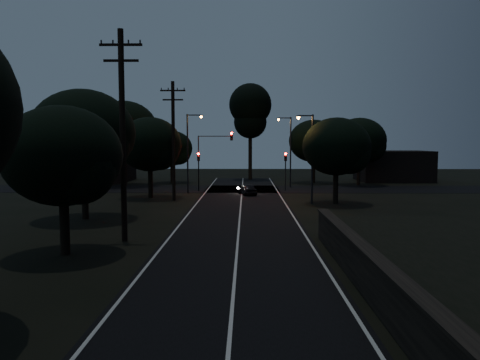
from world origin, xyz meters
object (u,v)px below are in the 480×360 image
object	(u,v)px
signal_mast	(214,150)
streetlight_c	(310,152)
car	(248,189)
utility_pole_far	(173,139)
tall_pine	(250,110)
streetlight_a	(189,148)
signal_left	(199,164)
streetlight_b	(289,147)
utility_pole_mid	(123,132)
signal_right	(286,164)

from	to	relation	value
signal_mast	streetlight_c	size ratio (longest dim) A/B	0.83
car	utility_pole_far	bearing A→B (deg)	18.41
tall_pine	streetlight_a	size ratio (longest dim) A/B	1.64
signal_left	tall_pine	bearing A→B (deg)	69.54
signal_mast	streetlight_b	world-z (taller)	streetlight_b
utility_pole_far	signal_mast	distance (m)	8.64
streetlight_a	streetlight_b	world-z (taller)	same
utility_pole_far	streetlight_a	size ratio (longest dim) A/B	1.31
utility_pole_mid	car	xyz separation A→B (m)	(6.59, 21.46, -5.20)
signal_left	streetlight_a	xyz separation A→B (m)	(-0.71, -1.99, 1.80)
signal_mast	streetlight_a	size ratio (longest dim) A/B	0.78
streetlight_a	car	size ratio (longest dim) A/B	2.53
signal_left	car	size ratio (longest dim) A/B	1.30
signal_right	tall_pine	bearing A→B (deg)	103.49
tall_pine	streetlight_b	world-z (taller)	tall_pine
tall_pine	signal_left	distance (m)	17.34
tall_pine	signal_right	xyz separation A→B (m)	(3.60, -15.01, -6.63)
signal_left	streetlight_a	world-z (taller)	streetlight_a
streetlight_b	car	size ratio (longest dim) A/B	2.53
utility_pole_mid	car	size ratio (longest dim) A/B	3.48
signal_left	car	distance (m)	6.68
streetlight_b	streetlight_c	world-z (taller)	streetlight_b
signal_right	streetlight_b	world-z (taller)	streetlight_b
signal_left	car	bearing A→B (deg)	-34.18
signal_mast	streetlight_a	bearing A→B (deg)	-140.23
utility_pole_far	signal_left	distance (m)	8.53
utility_pole_mid	utility_pole_far	distance (m)	17.00
utility_pole_mid	signal_mast	size ratio (longest dim) A/B	1.76
tall_pine	car	xyz separation A→B (m)	(-0.41, -18.54, -8.93)
utility_pole_far	streetlight_b	bearing A→B (deg)	46.70
utility_pole_mid	utility_pole_far	xyz separation A→B (m)	(0.00, 17.00, -0.25)
tall_pine	streetlight_c	distance (m)	25.97
signal_left	car	world-z (taller)	signal_left
tall_pine	streetlight_b	xyz separation A→B (m)	(4.31, -11.00, -4.83)
utility_pole_mid	streetlight_c	world-z (taller)	utility_pole_mid
car	tall_pine	bearing A→B (deg)	-106.96
utility_pole_mid	streetlight_b	size ratio (longest dim) A/B	1.38
utility_pole_mid	signal_right	bearing A→B (deg)	67.01
signal_mast	car	xyz separation A→B (m)	(3.50, -3.53, -3.80)
signal_right	car	size ratio (longest dim) A/B	1.30
streetlight_c	signal_left	bearing A→B (deg)	136.24
signal_right	signal_mast	distance (m)	7.66
signal_mast	signal_right	bearing A→B (deg)	-0.03
utility_pole_far	streetlight_c	world-z (taller)	utility_pole_far
utility_pole_mid	streetlight_c	size ratio (longest dim) A/B	1.47
signal_mast	streetlight_c	distance (m)	13.28
utility_pole_mid	tall_pine	bearing A→B (deg)	80.07
utility_pole_far	utility_pole_mid	bearing A→B (deg)	-90.00
utility_pole_mid	signal_right	xyz separation A→B (m)	(10.60, 24.99, -2.90)
streetlight_a	car	xyz separation A→B (m)	(5.90, -1.54, -4.10)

